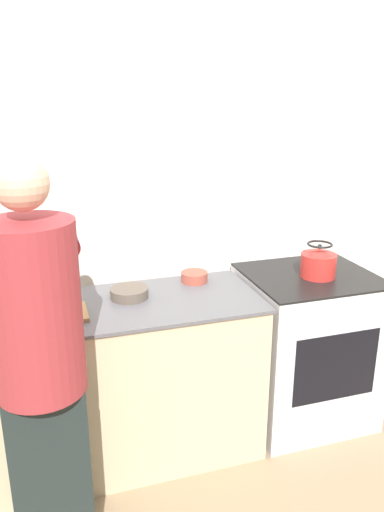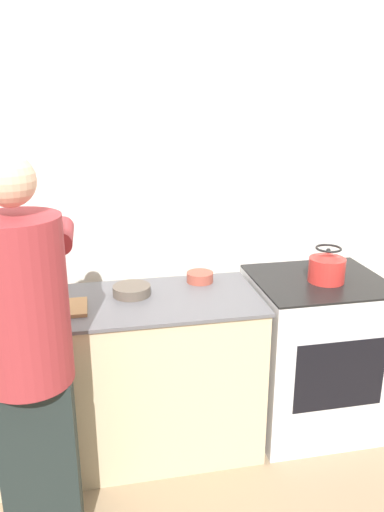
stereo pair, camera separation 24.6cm
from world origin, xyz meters
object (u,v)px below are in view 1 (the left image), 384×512
knife (38,313)px  bowl_prep (194,277)px  oven (305,346)px  cutting_board (49,316)px  person (40,360)px  kettle (318,263)px

knife → bowl_prep: 0.88m
oven → cutting_board: size_ratio=2.57×
person → cutting_board: bearing=83.9°
person → bowl_prep: person is taller
oven → knife: size_ratio=3.90×
oven → cutting_board: (-1.46, -0.08, 0.44)m
knife → cutting_board: bearing=3.3°
person → cutting_board: person is taller
cutting_board → knife: (-0.05, 0.02, 0.01)m
kettle → oven: bearing=117.1°
oven → person: size_ratio=0.54×
cutting_board → person: bearing=-96.1°
bowl_prep → cutting_board: bearing=-163.0°
oven → bowl_prep: (-0.65, 0.16, 0.46)m
bowl_prep → kettle: bearing=-16.6°
person → bowl_prep: (0.86, 0.71, -0.01)m
person → bowl_prep: 1.11m
kettle → bowl_prep: (-0.67, 0.20, -0.08)m
cutting_board → knife: size_ratio=1.52×
oven → knife: bearing=-177.7°
kettle → bowl_prep: 0.70m
oven → bowl_prep: size_ratio=6.15×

